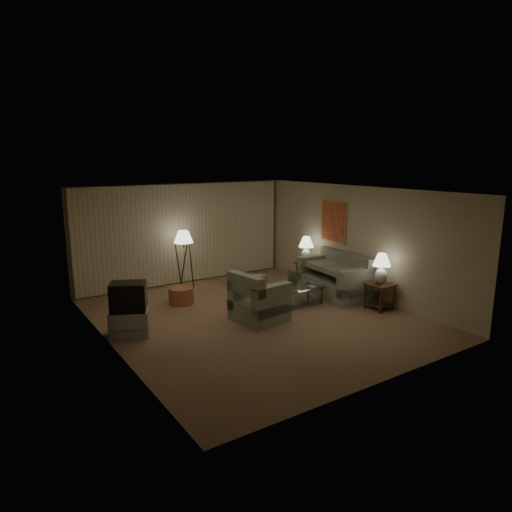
# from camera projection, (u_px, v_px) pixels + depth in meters

# --- Properties ---
(ground) EXTENTS (7.00, 7.00, 0.00)m
(ground) POSITION_uv_depth(u_px,v_px,m) (254.00, 317.00, 9.79)
(ground) COLOR olive
(ground) RESTS_ON ground
(room_shell) EXTENTS (6.04, 7.02, 2.72)m
(room_shell) POSITION_uv_depth(u_px,v_px,m) (219.00, 228.00, 10.66)
(room_shell) COLOR beige
(room_shell) RESTS_ON ground
(sofa) EXTENTS (2.11, 1.38, 0.84)m
(sofa) POSITION_uv_depth(u_px,v_px,m) (333.00, 279.00, 11.24)
(sofa) COLOR gray
(sofa) RESTS_ON ground
(armchair) EXTENTS (1.22, 1.18, 0.83)m
(armchair) POSITION_uv_depth(u_px,v_px,m) (259.00, 301.00, 9.53)
(armchair) COLOR gray
(armchair) RESTS_ON ground
(side_table_near) EXTENTS (0.55, 0.55, 0.60)m
(side_table_near) POSITION_uv_depth(u_px,v_px,m) (380.00, 292.00, 10.22)
(side_table_near) COLOR #36220E
(side_table_near) RESTS_ON ground
(side_table_far) EXTENTS (0.48, 0.40, 0.60)m
(side_table_far) POSITION_uv_depth(u_px,v_px,m) (306.00, 269.00, 12.34)
(side_table_far) COLOR #36220E
(side_table_far) RESTS_ON ground
(table_lamp_near) EXTENTS (0.40, 0.40, 0.69)m
(table_lamp_near) POSITION_uv_depth(u_px,v_px,m) (381.00, 266.00, 10.10)
(table_lamp_near) COLOR silver
(table_lamp_near) RESTS_ON side_table_near
(table_lamp_far) EXTENTS (0.40, 0.40, 0.69)m
(table_lamp_far) POSITION_uv_depth(u_px,v_px,m) (306.00, 247.00, 12.21)
(table_lamp_far) COLOR silver
(table_lamp_far) RESTS_ON side_table_far
(coffee_table) EXTENTS (1.17, 0.64, 0.41)m
(coffee_table) POSITION_uv_depth(u_px,v_px,m) (298.00, 293.00, 10.54)
(coffee_table) COLOR silver
(coffee_table) RESTS_ON ground
(tv_cabinet) EXTENTS (1.10, 1.04, 0.50)m
(tv_cabinet) POSITION_uv_depth(u_px,v_px,m) (130.00, 323.00, 8.74)
(tv_cabinet) COLOR #A0A0A2
(tv_cabinet) RESTS_ON ground
(crt_tv) EXTENTS (1.01, 0.97, 0.55)m
(crt_tv) POSITION_uv_depth(u_px,v_px,m) (128.00, 297.00, 8.62)
(crt_tv) COLOR black
(crt_tv) RESTS_ON tv_cabinet
(floor_lamp) EXTENTS (0.50, 0.50, 1.53)m
(floor_lamp) POSITION_uv_depth(u_px,v_px,m) (184.00, 258.00, 11.79)
(floor_lamp) COLOR #36220E
(floor_lamp) RESTS_ON ground
(ottoman) EXTENTS (0.69, 0.69, 0.39)m
(ottoman) POSITION_uv_depth(u_px,v_px,m) (181.00, 296.00, 10.66)
(ottoman) COLOR #B0633B
(ottoman) RESTS_ON ground
(vase) EXTENTS (0.20, 0.20, 0.17)m
(vase) POSITION_uv_depth(u_px,v_px,m) (293.00, 285.00, 10.42)
(vase) COLOR white
(vase) RESTS_ON coffee_table
(flowers) EXTENTS (0.51, 0.48, 0.45)m
(flowers) POSITION_uv_depth(u_px,v_px,m) (293.00, 272.00, 10.35)
(flowers) COLOR #4B7935
(flowers) RESTS_ON vase
(book) EXTENTS (0.16, 0.21, 0.02)m
(book) POSITION_uv_depth(u_px,v_px,m) (309.00, 287.00, 10.57)
(book) COLOR olive
(book) RESTS_ON coffee_table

